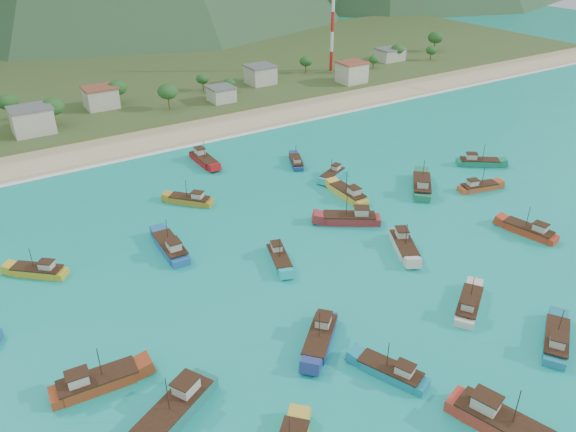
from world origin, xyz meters
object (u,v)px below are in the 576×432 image
boat_12 (422,187)px  boat_28 (333,175)px  boat_1 (469,306)px  boat_29 (478,163)px  boat_10 (391,372)px  boat_22 (176,410)px  boat_0 (279,258)px  boat_3 (296,163)px  boat_4 (320,338)px  boat_21 (350,219)px  radio_tower (333,11)px  boat_20 (556,341)px  boat_24 (348,194)px  boat_7 (39,271)px  boat_14 (404,246)px  boat_11 (502,425)px  boat_25 (171,248)px  boat_31 (190,200)px  boat_27 (529,231)px  boat_2 (97,383)px  boat_5 (478,187)px  boat_6 (204,160)px

boat_12 → boat_28: 20.42m
boat_1 → boat_29: boat_29 is taller
boat_10 → boat_22: boat_22 is taller
boat_0 → boat_3: bearing=-109.1°
boat_4 → boat_21: boat_21 is taller
boat_29 → radio_tower: bearing=-156.4°
boat_20 → boat_24: boat_24 is taller
boat_1 → boat_10: (-19.67, -4.35, -0.03)m
boat_7 → boat_14: (57.83, -27.13, 0.11)m
boat_11 → boat_10: bearing=-86.6°
boat_24 → boat_25: (-40.69, -0.31, 0.09)m
radio_tower → boat_28: (-54.31, -74.88, -22.08)m
boat_0 → boat_28: (29.23, 23.73, -0.08)m
boat_22 → boat_12: bearing=-95.3°
boat_7 → boat_29: bearing=-53.3°
boat_12 → boat_14: bearing=-98.4°
boat_1 → boat_21: boat_21 is taller
boat_7 → boat_20: (58.39, -57.91, 0.09)m
boat_11 → boat_31: bearing=-101.4°
boat_0 → boat_3: 43.01m
boat_28 → boat_24: bearing=137.0°
boat_27 → boat_28: 44.27m
boat_2 → boat_4: bearing=78.0°
boat_5 → boat_21: bearing=-82.0°
boat_12 → boat_25: boat_12 is taller
boat_29 → boat_25: bearing=-55.5°
boat_1 → boat_2: size_ratio=0.87×
boat_4 → boat_5: (58.40, 21.97, -0.16)m
boat_1 → boat_22: size_ratio=0.77×
radio_tower → boat_5: (-31.21, -97.73, -22.01)m
boat_21 → boat_25: size_ratio=0.99×
boat_14 → boat_25: bearing=-3.3°
boat_0 → boat_25: size_ratio=0.84×
boat_6 → boat_20: boat_6 is taller
radio_tower → boat_24: size_ratio=3.98×
boat_7 → boat_21: bearing=-62.8°
radio_tower → boat_7: size_ratio=4.69×
boat_12 → boat_6: bearing=173.5°
boat_0 → boat_21: boat_21 is taller
boat_7 → boat_29: size_ratio=0.90×
boat_20 → boat_6: bearing=157.0°
boat_22 → boat_31: bearing=-53.9°
boat_3 → boat_21: size_ratio=0.78×
boat_1 → boat_11: bearing=-72.0°
boat_1 → boat_21: bearing=144.1°
boat_11 → boat_14: 40.85m
boat_3 → boat_20: (-4.16, -73.80, 0.19)m
boat_22 → boat_31: size_ratio=1.44×
boat_22 → boat_27: size_ratio=1.21×
boat_1 → boat_28: boat_1 is taller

